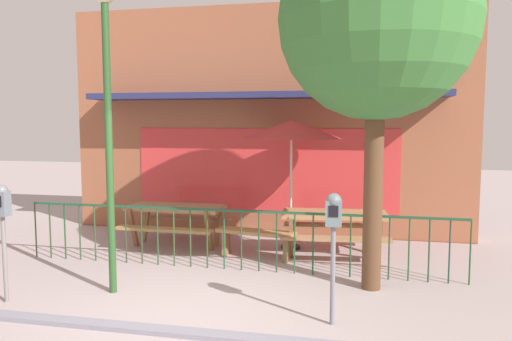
% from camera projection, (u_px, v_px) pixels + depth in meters
% --- Properties ---
extents(ground, '(40.00, 40.00, 0.00)m').
position_uv_depth(ground, '(189.00, 320.00, 5.85)').
color(ground, '#A89897').
extents(pub_storefront, '(8.39, 1.27, 4.72)m').
position_uv_depth(pub_storefront, '(266.00, 121.00, 10.33)').
color(pub_storefront, '#5E2C1F').
rests_on(pub_storefront, ground).
extents(patio_fence_front, '(7.07, 0.04, 0.97)m').
position_uv_depth(patio_fence_front, '(233.00, 229.00, 7.79)').
color(patio_fence_front, '#1D4A31').
rests_on(patio_fence_front, ground).
extents(picnic_table_left, '(1.82, 1.39, 0.79)m').
position_uv_depth(picnic_table_left, '(176.00, 214.00, 9.26)').
color(picnic_table_left, '#9A7852').
rests_on(picnic_table_left, ground).
extents(picnic_table_right, '(1.92, 1.52, 0.79)m').
position_uv_depth(picnic_table_right, '(334.00, 222.00, 8.58)').
color(picnic_table_right, '#A7794D').
rests_on(picnic_table_right, ground).
extents(patio_umbrella, '(1.81, 1.81, 2.37)m').
position_uv_depth(patio_umbrella, '(291.00, 130.00, 8.94)').
color(patio_umbrella, black).
rests_on(patio_umbrella, ground).
extents(patio_bench, '(1.43, 0.55, 0.48)m').
position_uv_depth(patio_bench, '(256.00, 238.00, 8.50)').
color(patio_bench, '#A37646').
rests_on(patio_bench, ground).
extents(parking_meter_near, '(0.18, 0.17, 1.55)m').
position_uv_depth(parking_meter_near, '(2.00, 212.00, 6.33)').
color(parking_meter_near, slate).
rests_on(parking_meter_near, ground).
extents(parking_meter_far, '(0.18, 0.17, 1.54)m').
position_uv_depth(parking_meter_far, '(334.00, 224.00, 5.62)').
color(parking_meter_far, slate).
rests_on(parking_meter_far, ground).
extents(street_tree, '(2.68, 2.68, 5.03)m').
position_uv_depth(street_tree, '(377.00, 22.00, 6.60)').
color(street_tree, brown).
rests_on(street_tree, ground).
extents(street_lamp, '(0.28, 0.28, 4.16)m').
position_uv_depth(street_lamp, '(107.00, 95.00, 6.55)').
color(street_lamp, '#295126').
rests_on(street_lamp, ground).
extents(curb_edge, '(11.75, 0.20, 0.11)m').
position_uv_depth(curb_edge, '(177.00, 334.00, 5.47)').
color(curb_edge, gray).
rests_on(curb_edge, ground).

